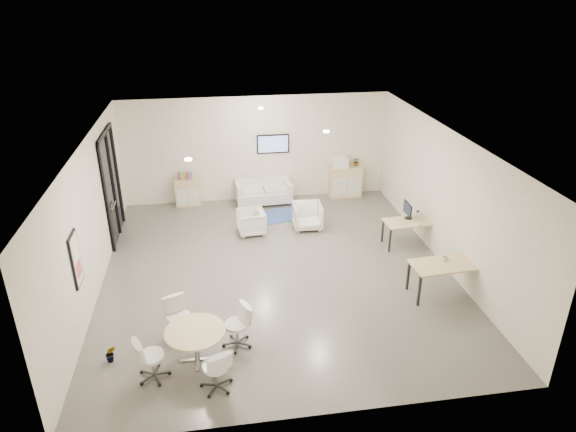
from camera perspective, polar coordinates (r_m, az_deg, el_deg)
The scene contains 21 objects.
room_shell at distance 11.46m, azimuth -1.28°, elevation 0.81°, with size 9.60×10.60×4.80m.
glass_door at distance 13.98m, azimuth -19.03°, elevation 3.51°, with size 0.09×1.90×2.85m.
artwork at distance 10.30m, azimuth -22.51°, elevation -4.50°, with size 0.05×0.54×1.04m.
wall_tv at distance 15.63m, azimuth -1.68°, elevation 8.02°, with size 0.98×0.06×0.58m.
ceiling_spots at distance 11.69m, azimuth -2.89°, elevation 9.50°, with size 3.14×4.14×0.03m.
sideboard_left at distance 15.81m, azimuth -11.08°, elevation 2.61°, with size 0.74×0.38×0.83m.
sideboard_right at distance 16.25m, azimuth 6.39°, elevation 3.84°, with size 0.98×0.47×0.98m.
books at distance 15.63m, azimuth -11.37°, elevation 4.39°, with size 0.43×0.14×0.22m.
printer at distance 15.98m, azimuth 5.80°, elevation 6.00°, with size 0.52×0.45×0.35m.
loveseat at distance 15.70m, azimuth -2.75°, elevation 2.61°, with size 1.70×0.91×0.62m.
blue_rug at distance 14.99m, azimuth -0.44°, elevation 0.14°, with size 1.46×0.97×0.01m, color #2C4B86.
armchair_left at distance 13.81m, azimuth -4.15°, elevation -0.56°, with size 0.70×0.66×0.72m, color silver.
armchair_right at distance 14.06m, azimuth 2.18°, elevation 0.12°, with size 0.76×0.71×0.78m, color silver.
desk_rear at distance 13.41m, azimuth 13.43°, elevation -0.80°, with size 1.36×0.74×0.69m.
desk_front at distance 11.49m, azimuth 17.12°, elevation -5.42°, with size 1.52×0.84×0.77m.
monitor at distance 13.39m, azimuth 13.17°, elevation 0.64°, with size 0.20×0.50×0.44m.
round_table at distance 9.42m, azimuth -10.25°, elevation -12.84°, with size 1.08×1.08×0.66m.
meeting_chairs at distance 9.51m, azimuth -10.18°, elevation -13.60°, with size 2.24×2.24×0.82m.
plant_cabinet at distance 16.16m, azimuth 7.60°, elevation 5.93°, with size 0.26×0.29×0.22m, color #3F7F3F.
plant_floor at distance 10.08m, azimuth -19.04°, elevation -14.67°, with size 0.19×0.34×0.15m, color #3F7F3F.
cup at distance 11.51m, azimuth 17.10°, elevation -4.54°, with size 0.12×0.10×0.12m, color white.
Camera 1 is at (-1.37, -10.39, 6.26)m, focal length 32.00 mm.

